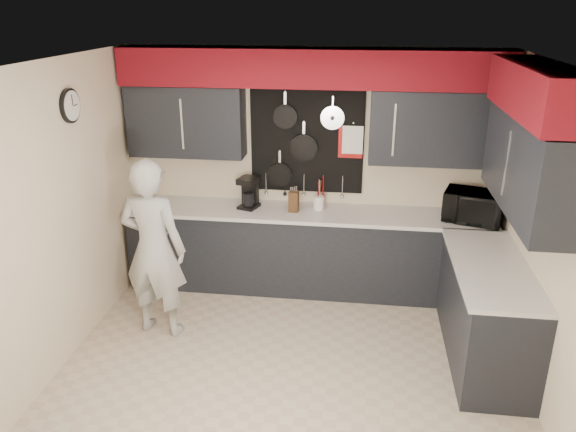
# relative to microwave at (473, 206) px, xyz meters

# --- Properties ---
(ground) EXTENTS (4.00, 4.00, 0.00)m
(ground) POSITION_rel_microwave_xyz_m (-1.69, -1.38, -1.08)
(ground) COLOR #BDB093
(ground) RESTS_ON ground
(back_wall_assembly) EXTENTS (4.00, 0.36, 2.60)m
(back_wall_assembly) POSITION_rel_microwave_xyz_m (-1.68, 0.22, 0.93)
(back_wall_assembly) COLOR beige
(back_wall_assembly) RESTS_ON ground
(right_wall_assembly) EXTENTS (0.36, 3.50, 2.60)m
(right_wall_assembly) POSITION_rel_microwave_xyz_m (0.16, -1.12, 0.87)
(right_wall_assembly) COLOR beige
(right_wall_assembly) RESTS_ON ground
(left_wall_assembly) EXTENTS (0.05, 3.50, 2.60)m
(left_wall_assembly) POSITION_rel_microwave_xyz_m (-3.68, -1.36, 0.26)
(left_wall_assembly) COLOR beige
(left_wall_assembly) RESTS_ON ground
(base_cabinets) EXTENTS (3.95, 2.20, 0.92)m
(base_cabinets) POSITION_rel_microwave_xyz_m (-1.20, -0.25, -0.62)
(base_cabinets) COLOR black
(base_cabinets) RESTS_ON ground
(microwave) EXTENTS (0.65, 0.53, 0.31)m
(microwave) POSITION_rel_microwave_xyz_m (0.00, 0.00, 0.00)
(microwave) COLOR black
(microwave) RESTS_ON base_cabinets
(knife_block) EXTENTS (0.11, 0.11, 0.22)m
(knife_block) POSITION_rel_microwave_xyz_m (-1.84, 0.03, -0.05)
(knife_block) COLOR #3A2412
(knife_block) RESTS_ON base_cabinets
(utensil_crock) EXTENTS (0.11, 0.11, 0.15)m
(utensil_crock) POSITION_rel_microwave_xyz_m (-1.58, 0.14, -0.08)
(utensil_crock) COLOR white
(utensil_crock) RESTS_ON base_cabinets
(coffee_maker) EXTENTS (0.24, 0.28, 0.34)m
(coffee_maker) POSITION_rel_microwave_xyz_m (-2.34, 0.11, 0.02)
(coffee_maker) COLOR black
(coffee_maker) RESTS_ON base_cabinets
(person) EXTENTS (0.69, 0.50, 1.74)m
(person) POSITION_rel_microwave_xyz_m (-3.03, -1.00, -0.21)
(person) COLOR #A4A4A2
(person) RESTS_ON ground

